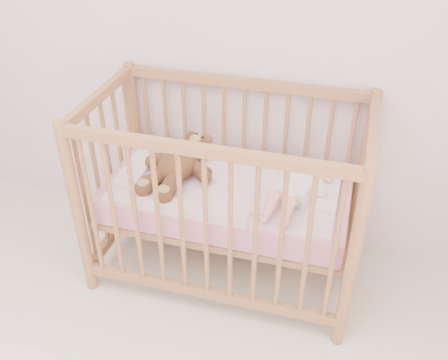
% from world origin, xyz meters
% --- Properties ---
extents(crib, '(1.36, 0.76, 1.00)m').
position_xyz_m(crib, '(0.43, 1.60, 0.50)').
color(crib, '#9C6342').
rests_on(crib, floor).
extents(mattress, '(1.22, 0.62, 0.13)m').
position_xyz_m(mattress, '(0.43, 1.60, 0.49)').
color(mattress, pink).
rests_on(mattress, crib).
extents(blanket, '(1.10, 0.58, 0.06)m').
position_xyz_m(blanket, '(0.43, 1.60, 0.56)').
color(blanket, '#EBA1BE').
rests_on(blanket, mattress).
extents(baby, '(0.38, 0.58, 0.13)m').
position_xyz_m(baby, '(0.78, 1.58, 0.64)').
color(baby, white).
rests_on(baby, blanket).
extents(teddy_bear, '(0.49, 0.63, 0.16)m').
position_xyz_m(teddy_bear, '(0.18, 1.58, 0.65)').
color(teddy_bear, brown).
rests_on(teddy_bear, blanket).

